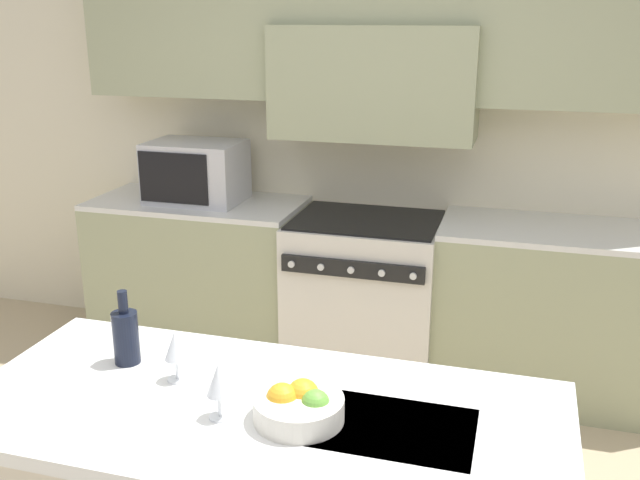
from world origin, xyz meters
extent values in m
cube|color=beige|center=(0.00, 2.27, 1.35)|extent=(10.00, 0.06, 2.70)
cube|color=gray|center=(0.00, 2.07, 1.98)|extent=(3.32, 0.34, 0.85)
cube|color=gray|center=(0.00, 2.04, 1.65)|extent=(1.10, 0.40, 0.60)
cube|color=gray|center=(-1.04, 1.93, 0.46)|extent=(1.25, 0.62, 0.92)
cube|color=silver|center=(-1.04, 1.93, 0.93)|extent=(1.25, 0.62, 0.03)
cube|color=gray|center=(1.04, 1.93, 0.46)|extent=(1.25, 0.62, 0.92)
cube|color=silver|center=(1.04, 1.93, 0.93)|extent=(1.25, 0.62, 0.03)
cube|color=beige|center=(0.00, 1.91, 0.46)|extent=(0.83, 0.66, 0.91)
cube|color=black|center=(0.00, 1.91, 0.92)|extent=(0.79, 0.61, 0.01)
cube|color=black|center=(0.00, 1.57, 0.75)|extent=(0.76, 0.02, 0.09)
cylinder|color=silver|center=(-0.32, 1.55, 0.75)|extent=(0.04, 0.02, 0.04)
cylinder|color=silver|center=(-0.16, 1.55, 0.75)|extent=(0.04, 0.02, 0.04)
cylinder|color=silver|center=(0.00, 1.55, 0.75)|extent=(0.04, 0.02, 0.04)
cylinder|color=silver|center=(0.16, 1.55, 0.75)|extent=(0.04, 0.02, 0.04)
cylinder|color=silver|center=(0.32, 1.55, 0.75)|extent=(0.04, 0.02, 0.04)
cube|color=#B7B7BC|center=(-1.03, 1.93, 1.12)|extent=(0.54, 0.39, 0.35)
cube|color=black|center=(-1.08, 1.73, 1.12)|extent=(0.42, 0.01, 0.29)
cube|color=white|center=(0.12, -0.08, 0.88)|extent=(1.80, 0.81, 0.04)
cube|color=#2D2D30|center=(0.52, -0.08, 0.90)|extent=(0.44, 0.32, 0.01)
cylinder|color=#B2B2B7|center=(0.52, 0.11, 0.90)|extent=(0.02, 0.02, 0.00)
cylinder|color=black|center=(-0.40, 0.06, 0.99)|extent=(0.09, 0.09, 0.18)
cylinder|color=black|center=(-0.40, 0.06, 1.12)|extent=(0.03, 0.03, 0.08)
cylinder|color=white|center=(0.03, -0.17, 0.91)|extent=(0.06, 0.06, 0.01)
cylinder|color=white|center=(0.03, -0.17, 0.94)|extent=(0.01, 0.01, 0.07)
cone|color=white|center=(0.03, -0.17, 1.02)|extent=(0.07, 0.07, 0.10)
cylinder|color=white|center=(-0.19, 0.00, 0.91)|extent=(0.06, 0.06, 0.01)
cylinder|color=white|center=(-0.19, 0.00, 0.94)|extent=(0.01, 0.01, 0.07)
cone|color=white|center=(-0.19, 0.00, 1.02)|extent=(0.07, 0.07, 0.10)
cylinder|color=silver|center=(0.25, -0.11, 0.94)|extent=(0.26, 0.26, 0.07)
sphere|color=gold|center=(0.20, -0.11, 0.96)|extent=(0.09, 0.09, 0.09)
sphere|color=#66A83D|center=(0.30, -0.11, 0.96)|extent=(0.08, 0.08, 0.08)
sphere|color=gold|center=(0.25, -0.07, 0.96)|extent=(0.10, 0.10, 0.10)
camera|label=1|loc=(0.80, -1.80, 2.01)|focal=40.00mm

